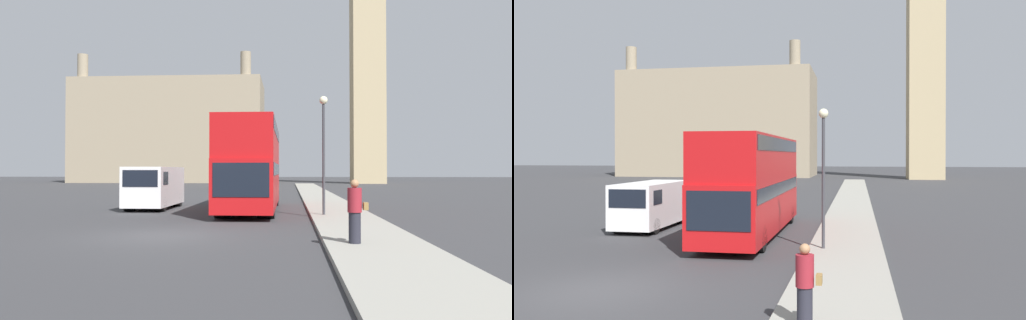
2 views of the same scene
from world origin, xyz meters
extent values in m
plane|color=#333335|center=(0.00, 0.00, 0.00)|extent=(300.00, 300.00, 0.00)
cube|color=gray|center=(6.38, 0.00, 0.07)|extent=(2.77, 120.00, 0.15)
cube|color=tan|center=(16.85, 66.14, 23.38)|extent=(5.13, 5.13, 46.77)
cube|color=gray|center=(-17.17, 73.61, 9.02)|extent=(33.02, 14.77, 18.05)
cylinder|color=gray|center=(-31.20, 67.33, 20.03)|extent=(1.77, 1.77, 3.97)
cylinder|color=gray|center=(-3.14, 67.33, 20.03)|extent=(1.77, 1.77, 3.97)
cube|color=#B71114|center=(2.14, 9.87, 1.42)|extent=(2.59, 11.40, 2.29)
cube|color=#B71114|center=(2.14, 9.87, 3.50)|extent=(2.59, 11.18, 1.87)
cube|color=black|center=(2.14, 9.87, 2.14)|extent=(2.63, 10.95, 0.55)
cube|color=black|center=(2.14, 9.87, 4.06)|extent=(2.63, 10.72, 0.55)
cube|color=black|center=(2.14, 4.16, 1.70)|extent=(2.28, 0.03, 1.38)
cylinder|color=black|center=(1.21, 5.88, 0.50)|extent=(0.72, 1.00, 1.00)
cylinder|color=black|center=(3.08, 5.88, 0.50)|extent=(0.72, 1.00, 1.00)
cylinder|color=black|center=(1.21, 13.87, 0.50)|extent=(0.72, 1.00, 1.00)
cylinder|color=black|center=(3.08, 13.87, 0.50)|extent=(0.72, 1.00, 1.00)
cube|color=white|center=(-3.20, 11.01, 1.23)|extent=(2.06, 5.42, 2.05)
cube|color=black|center=(-3.20, 8.29, 1.69)|extent=(1.75, 0.02, 0.82)
cube|color=black|center=(-3.20, 9.25, 1.69)|extent=(2.09, 0.98, 0.66)
cylinder|color=black|center=(-3.97, 9.17, 0.38)|extent=(0.52, 0.76, 0.76)
cylinder|color=black|center=(-2.42, 9.17, 0.38)|extent=(0.52, 0.76, 0.76)
cylinder|color=black|center=(-3.97, 12.85, 0.38)|extent=(0.52, 0.76, 0.76)
cylinder|color=black|center=(-2.42, 12.85, 0.38)|extent=(0.52, 0.76, 0.76)
cylinder|color=#23232D|center=(5.79, -2.32, 0.56)|extent=(0.32, 0.32, 0.82)
cylinder|color=maroon|center=(5.79, -2.32, 1.29)|extent=(0.37, 0.37, 0.65)
sphere|color=#9E704C|center=(5.79, -2.32, 1.72)|extent=(0.22, 0.22, 0.22)
cube|color=olive|center=(6.07, -2.32, 1.13)|extent=(0.12, 0.24, 0.20)
cylinder|color=#38383D|center=(5.58, 6.26, 2.56)|extent=(0.12, 0.12, 4.82)
sphere|color=beige|center=(5.58, 6.26, 5.15)|extent=(0.36, 0.36, 0.36)
cube|color=black|center=(-2.78, 38.99, 0.52)|extent=(1.85, 4.77, 0.72)
cube|color=black|center=(-2.78, 39.11, 1.16)|extent=(1.67, 2.29, 0.56)
cylinder|color=black|center=(-3.50, 37.46, 0.33)|extent=(0.41, 0.65, 0.65)
cylinder|color=black|center=(-2.06, 37.46, 0.33)|extent=(0.41, 0.65, 0.65)
cylinder|color=black|center=(-3.50, 40.51, 0.33)|extent=(0.41, 0.65, 0.65)
cylinder|color=black|center=(-2.06, 40.51, 0.33)|extent=(0.41, 0.65, 0.65)
camera|label=1|loc=(4.05, -15.62, 2.06)|focal=35.00mm
camera|label=2|loc=(6.83, -12.24, 3.60)|focal=35.00mm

